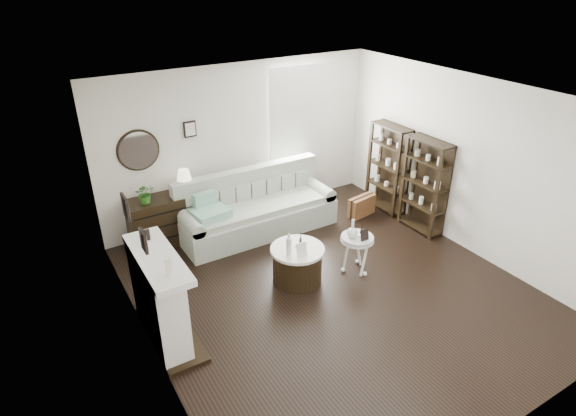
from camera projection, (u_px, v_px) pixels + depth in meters
room at (279, 123)px, 8.45m from camera, size 5.50×5.50×5.50m
fireplace at (160, 301)px, 5.70m from camera, size 0.50×1.40×1.84m
shelf_unit_far at (388, 168)px, 8.67m from camera, size 0.30×0.80×1.60m
shelf_unit_near at (425, 186)px, 7.99m from camera, size 0.30×0.80×1.60m
sofa at (256, 211)px, 8.17m from camera, size 2.65×0.92×1.03m
quilt at (210, 213)px, 7.55m from camera, size 0.61×0.53×0.14m
suitcase at (362, 206)px, 8.69m from camera, size 0.57×0.27×0.37m
dresser at (167, 219)px, 7.79m from camera, size 1.21×0.52×0.80m
table_lamp at (184, 181)px, 7.67m from camera, size 0.31×0.31×0.39m
potted_plant at (145, 193)px, 7.35m from camera, size 0.33×0.30×0.32m
drum_table at (297, 264)px, 6.88m from camera, size 0.77×0.77×0.53m
pedestal_table at (357, 239)px, 6.97m from camera, size 0.48×0.48×0.58m
eiffel_drum at (301, 239)px, 6.79m from camera, size 0.14×0.14×0.20m
bottle_drum at (289, 245)px, 6.53m from camera, size 0.08×0.08×0.33m
card_frame_drum at (302, 249)px, 6.54m from camera, size 0.15×0.06×0.20m
eiffel_ped at (362, 228)px, 6.97m from camera, size 0.14×0.14×0.19m
flask_ped at (353, 229)px, 6.86m from camera, size 0.16×0.16×0.29m
card_frame_ped at (365, 235)px, 6.82m from camera, size 0.13×0.06×0.17m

